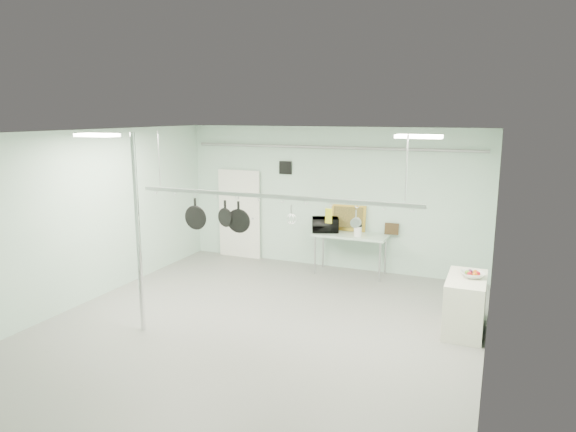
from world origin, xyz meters
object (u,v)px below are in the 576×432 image
at_px(coffee_canister, 358,231).
at_px(skillet_mid, 225,213).
at_px(microwave, 325,225).
at_px(fruit_bowl, 472,275).
at_px(pot_rack, 271,195).
at_px(skillet_right, 239,217).
at_px(side_cabinet, 465,304).
at_px(chrome_pole, 138,235).
at_px(prep_table, 351,237).
at_px(skillet_left, 195,214).

xyz_separation_m(coffee_canister, skillet_mid, (-1.43, -3.14, 0.85)).
height_order(microwave, fruit_bowl, microwave).
distance_m(pot_rack, skillet_right, 0.71).
xyz_separation_m(microwave, coffee_canister, (0.78, -0.15, -0.05)).
bearing_deg(side_cabinet, chrome_pole, -157.59).
bearing_deg(prep_table, fruit_bowl, -39.32).
height_order(side_cabinet, skillet_mid, skillet_mid).
height_order(prep_table, skillet_left, skillet_left).
bearing_deg(side_cabinet, skillet_mid, -163.77).
relative_size(chrome_pole, skillet_left, 5.80).
distance_m(pot_rack, skillet_left, 1.47).
bearing_deg(coffee_canister, skillet_mid, -114.43).
relative_size(prep_table, microwave, 2.77).
relative_size(prep_table, side_cabinet, 1.33).
relative_size(fruit_bowl, skillet_right, 0.69).
xyz_separation_m(skillet_mid, skillet_right, (0.25, 0.00, -0.05)).
xyz_separation_m(chrome_pole, skillet_right, (1.32, 0.90, 0.22)).
bearing_deg(side_cabinet, microwave, 145.03).
xyz_separation_m(side_cabinet, pot_rack, (-2.95, -1.10, 1.78)).
relative_size(microwave, skillet_right, 1.08).
relative_size(pot_rack, coffee_canister, 21.75).
relative_size(chrome_pole, side_cabinet, 2.67).
xyz_separation_m(chrome_pole, coffee_canister, (2.50, 4.04, -0.58)).
bearing_deg(chrome_pole, pot_rack, 25.35).
relative_size(fruit_bowl, skillet_left, 0.67).
distance_m(side_cabinet, coffee_canister, 3.16).
height_order(chrome_pole, skillet_mid, chrome_pole).
bearing_deg(pot_rack, fruit_bowl, 20.79).
bearing_deg(chrome_pole, prep_table, 61.29).
distance_m(fruit_bowl, skillet_mid, 4.13).
bearing_deg(side_cabinet, prep_table, 139.21).
bearing_deg(pot_rack, skillet_right, 180.00).
relative_size(side_cabinet, skillet_left, 2.17).
relative_size(prep_table, skillet_right, 2.98).
distance_m(microwave, coffee_canister, 0.80).
bearing_deg(skillet_mid, coffee_canister, 81.17).
xyz_separation_m(prep_table, fruit_bowl, (2.63, -2.15, 0.11)).
relative_size(coffee_canister, skillet_right, 0.41).
distance_m(side_cabinet, skillet_right, 3.94).
bearing_deg(skillet_mid, skillet_right, 15.60).
xyz_separation_m(pot_rack, fruit_bowl, (3.03, 1.15, -1.28)).
xyz_separation_m(side_cabinet, skillet_right, (-3.53, -1.10, 1.37)).
bearing_deg(skillet_right, prep_table, 68.45).
relative_size(microwave, coffee_canister, 2.61).
relative_size(prep_table, skillet_left, 2.90).
xyz_separation_m(microwave, skillet_right, (-0.40, -3.29, 0.75)).
xyz_separation_m(side_cabinet, microwave, (-3.13, 2.19, 0.61)).
distance_m(skillet_left, skillet_mid, 0.58).
distance_m(skillet_mid, skillet_right, 0.25).
distance_m(prep_table, coffee_canister, 0.31).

